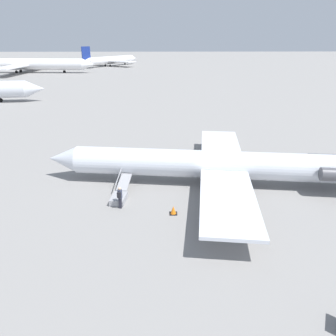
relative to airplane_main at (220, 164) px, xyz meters
name	(u,v)px	position (x,y,z in m)	size (l,w,h in m)	color
ground_plane	(209,184)	(0.89, -0.12, -1.89)	(600.00, 600.00, 0.00)	gray
airplane_main	(220,164)	(0.00, 0.00, 0.00)	(29.57, 22.66, 6.32)	silver
airplane_taxiing_distant	(26,64)	(54.35, -100.81, 1.22)	(50.00, 38.13, 10.43)	white
airplane_far_right	(111,60)	(27.54, -131.69, 0.73)	(25.22, 31.80, 8.75)	white
boarding_stairs	(120,195)	(8.43, 2.67, -1.52)	(1.51, 4.11, 1.61)	#99999E
passenger	(120,196)	(8.24, 4.12, -0.88)	(0.37, 0.56, 1.74)	#23232D
traffic_cone_near_stairs	(173,210)	(4.25, 5.11, -1.60)	(0.57, 0.57, 0.63)	black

